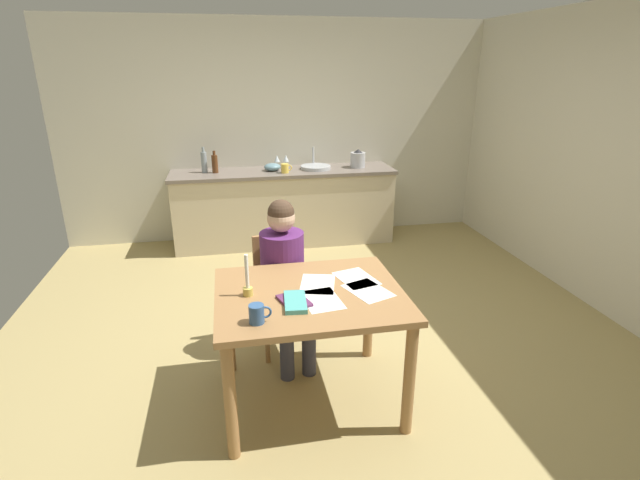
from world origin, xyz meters
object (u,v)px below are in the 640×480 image
object	(u,v)px
bottle_oil	(204,162)
person_seated	(285,271)
mixing_bowl	(272,167)
bottle_vinegar	(215,163)
teacup_on_counter	(285,168)
book_magazine	(295,302)
dining_table	(310,309)
coffee_mug	(257,314)
candlestick	(248,284)
stovetop_kettle	(358,159)
sink_unit	(316,167)
wine_glass_near_sink	(286,159)
chair_at_table	(281,286)
wine_glass_by_kettle	(277,159)
book_cookery	(294,301)

from	to	relation	value
bottle_oil	person_seated	bearing A→B (deg)	-76.00
mixing_bowl	person_seated	bearing A→B (deg)	-93.76
bottle_vinegar	teacup_on_counter	world-z (taller)	bottle_vinegar
book_magazine	dining_table	bearing A→B (deg)	56.78
person_seated	coffee_mug	size ratio (longest dim) A/B	9.69
person_seated	bottle_oil	world-z (taller)	person_seated
candlestick	book_magazine	world-z (taller)	candlestick
stovetop_kettle	sink_unit	bearing A→B (deg)	179.54
dining_table	candlestick	distance (m)	0.42
wine_glass_near_sink	person_seated	bearing A→B (deg)	-97.53
sink_unit	stovetop_kettle	size ratio (longest dim) A/B	1.64
candlestick	sink_unit	distance (m)	3.13
chair_at_table	wine_glass_by_kettle	distance (m)	2.51
chair_at_table	wine_glass_by_kettle	xyz separation A→B (m)	(0.25, 2.44, 0.52)
bottle_vinegar	teacup_on_counter	size ratio (longest dim) A/B	2.00
chair_at_table	stovetop_kettle	bearing A→B (deg)	62.00
bottle_vinegar	wine_glass_near_sink	xyz separation A→B (m)	(0.84, 0.14, 0.00)
person_seated	book_cookery	bearing A→B (deg)	-92.24
stovetop_kettle	wine_glass_by_kettle	world-z (taller)	stovetop_kettle
coffee_mug	teacup_on_counter	size ratio (longest dim) A/B	0.97
bottle_oil	wine_glass_by_kettle	bearing A→B (deg)	6.59
dining_table	chair_at_table	size ratio (longest dim) A/B	1.31
candlestick	sink_unit	world-z (taller)	sink_unit
mixing_bowl	wine_glass_near_sink	size ratio (longest dim) A/B	1.26
book_cookery	sink_unit	world-z (taller)	sink_unit
coffee_mug	person_seated	bearing A→B (deg)	73.87
coffee_mug	mixing_bowl	world-z (taller)	mixing_bowl
candlestick	wine_glass_near_sink	distance (m)	3.19
dining_table	book_cookery	bearing A→B (deg)	-135.17
book_cookery	wine_glass_near_sink	xyz separation A→B (m)	(0.37, 3.27, 0.22)
chair_at_table	stovetop_kettle	xyz separation A→B (m)	(1.22, 2.29, 0.51)
person_seated	stovetop_kettle	xyz separation A→B (m)	(1.20, 2.44, 0.32)
stovetop_kettle	book_magazine	bearing A→B (deg)	-111.30
stovetop_kettle	teacup_on_counter	distance (m)	0.92
stovetop_kettle	wine_glass_by_kettle	bearing A→B (deg)	171.20
mixing_bowl	teacup_on_counter	xyz separation A→B (m)	(0.13, -0.15, 0.01)
person_seated	coffee_mug	xyz separation A→B (m)	(-0.25, -0.87, 0.15)
person_seated	bottle_oil	xyz separation A→B (m)	(-0.62, 2.49, 0.35)
bottle_oil	dining_table	bearing A→B (deg)	-76.99
book_magazine	wine_glass_by_kettle	size ratio (longest dim) A/B	1.67
wine_glass_by_kettle	bottle_vinegar	bearing A→B (deg)	-169.13
bottle_oil	candlestick	bearing A→B (deg)	-83.67
book_magazine	mixing_bowl	size ratio (longest dim) A/B	1.33
chair_at_table	bottle_oil	size ratio (longest dim) A/B	2.97
person_seated	mixing_bowl	bearing A→B (deg)	86.24
sink_unit	wine_glass_near_sink	xyz separation A→B (m)	(-0.34, 0.15, 0.09)
coffee_mug	stovetop_kettle	world-z (taller)	stovetop_kettle
wine_glass_by_kettle	chair_at_table	bearing A→B (deg)	-95.84
book_cookery	wine_glass_by_kettle	bearing A→B (deg)	67.77
chair_at_table	coffee_mug	world-z (taller)	coffee_mug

